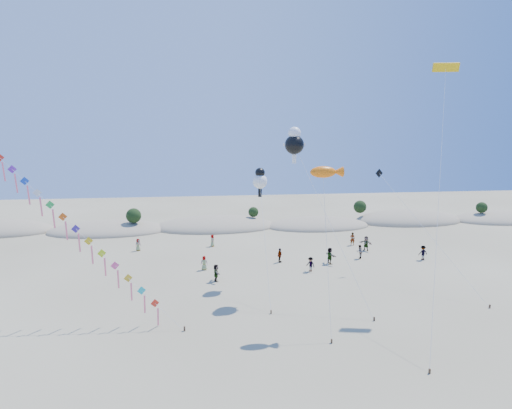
# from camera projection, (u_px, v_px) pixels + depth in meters

# --- Properties ---
(dune_ridge) EXTENTS (145.30, 11.49, 5.57)m
(dune_ridge) POSITION_uv_depth(u_px,v_px,m) (222.00, 226.00, 66.52)
(dune_ridge) COLOR gray
(dune_ridge) RESTS_ON ground
(fish_kite) EXTENTS (2.51, 4.60, 11.94)m
(fish_kite) POSITION_uv_depth(u_px,v_px,m) (327.00, 172.00, 31.75)
(fish_kite) COLOR #3F2D1E
(fish_kite) RESTS_ON ground
(cartoon_kite_low) EXTENTS (1.40, 9.07, 11.12)m
(cartoon_kite_low) POSITION_uv_depth(u_px,v_px,m) (260.00, 180.00, 40.93)
(cartoon_kite_low) COLOR #3F2D1E
(cartoon_kite_low) RESTS_ON ground
(cartoon_kite_high) EXTENTS (5.77, 8.86, 14.94)m
(cartoon_kite_high) POSITION_uv_depth(u_px,v_px,m) (294.00, 143.00, 38.04)
(cartoon_kite_high) COLOR #3F2D1E
(cartoon_kite_high) RESTS_ON ground
(parafoil_kite) EXTENTS (8.56, 13.43, 20.27)m
(parafoil_kite) POSITION_uv_depth(u_px,v_px,m) (446.00, 72.00, 35.93)
(parafoil_kite) COLOR #3F2D1E
(parafoil_kite) RESTS_ON ground
(dark_kite) EXTENTS (5.22, 12.66, 10.67)m
(dark_kite) POSITION_uv_depth(u_px,v_px,m) (407.00, 207.00, 42.47)
(dark_kite) COLOR #3F2D1E
(dark_kite) RESTS_ON ground
(beachgoers) EXTENTS (34.03, 14.64, 1.84)m
(beachgoers) POSITION_uv_depth(u_px,v_px,m) (308.00, 253.00, 48.73)
(beachgoers) COLOR slate
(beachgoers) RESTS_ON ground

